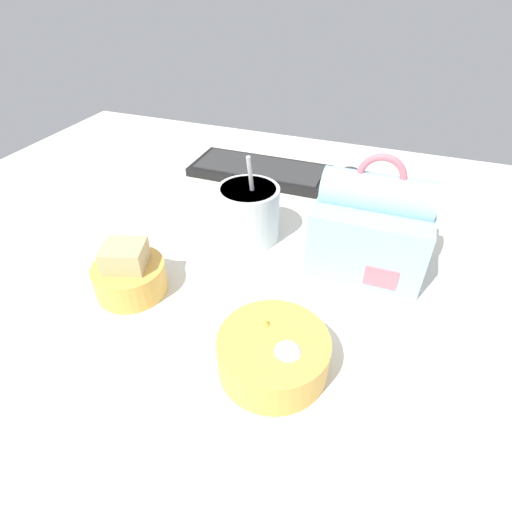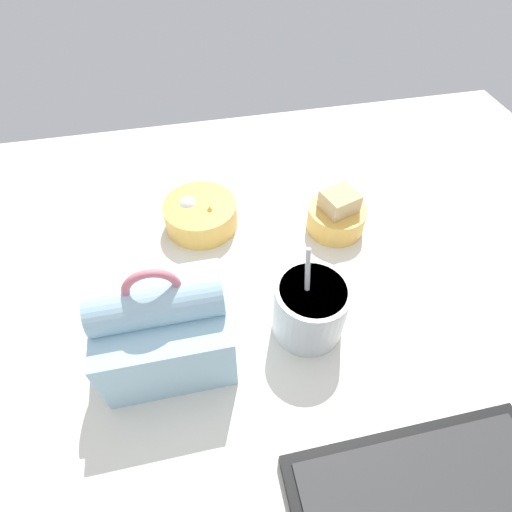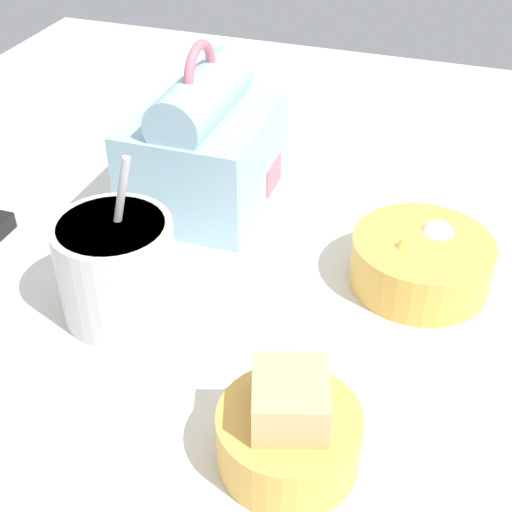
{
  "view_description": "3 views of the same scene",
  "coord_description": "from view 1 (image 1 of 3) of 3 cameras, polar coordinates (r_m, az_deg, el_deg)",
  "views": [
    {
      "loc": [
        20.02,
        -48.27,
        42.23
      ],
      "look_at": [
        3.95,
        -5.19,
        7.0
      ],
      "focal_mm": 28.0,
      "sensor_mm": 36.0,
      "label": 1
    },
    {
      "loc": [
        12.41,
        35.0,
        54.72
      ],
      "look_at": [
        3.95,
        -5.19,
        7.0
      ],
      "focal_mm": 28.0,
      "sensor_mm": 36.0,
      "label": 2
    },
    {
      "loc": [
        -44.76,
        -21.8,
        44.94
      ],
      "look_at": [
        3.95,
        -5.19,
        7.0
      ],
      "focal_mm": 50.0,
      "sensor_mm": 36.0,
      "label": 3
    }
  ],
  "objects": [
    {
      "name": "desk_surface",
      "position": [
        0.67,
        -1.62,
        -0.83
      ],
      "size": [
        140.0,
        110.0,
        2.0
      ],
      "color": "silver",
      "rests_on": "ground"
    },
    {
      "name": "bento_bowl_sandwich",
      "position": [
        0.61,
        -17.63,
        -2.51
      ],
      "size": [
        10.36,
        10.36,
        8.12
      ],
      "color": "#EAB24C",
      "rests_on": "desk_surface"
    },
    {
      "name": "keyboard",
      "position": [
        0.92,
        0.57,
        12.14
      ],
      "size": [
        30.49,
        13.25,
        2.1
      ],
      "color": "black",
      "rests_on": "desk_surface"
    },
    {
      "name": "soup_cup",
      "position": [
        0.68,
        -1.07,
        6.29
      ],
      "size": [
        10.46,
        10.46,
        15.88
      ],
      "color": "silver",
      "rests_on": "desk_surface"
    },
    {
      "name": "computer_mouse",
      "position": [
        0.9,
        13.21,
        11.03
      ],
      "size": [
        5.31,
        6.81,
        3.46
      ],
      "color": "#333338",
      "rests_on": "desk_surface"
    },
    {
      "name": "lunch_bag",
      "position": [
        0.64,
        16.1,
        4.07
      ],
      "size": [
        16.93,
        14.08,
        18.46
      ],
      "color": "#9EC6DB",
      "rests_on": "desk_surface"
    },
    {
      "name": "bento_bowl_snacks",
      "position": [
        0.48,
        2.47,
        -13.58
      ],
      "size": [
        13.23,
        13.23,
        5.95
      ],
      "color": "#EAB24C",
      "rests_on": "desk_surface"
    }
  ]
}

